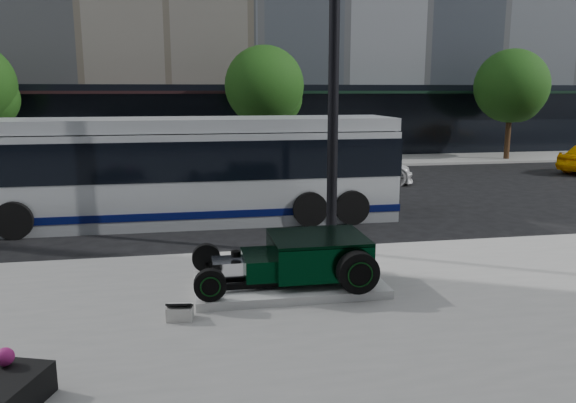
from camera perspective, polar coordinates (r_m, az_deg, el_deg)
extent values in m
plane|color=black|center=(14.93, 0.93, -3.04)|extent=(120.00, 120.00, 0.00)
cube|color=gray|center=(28.57, -4.62, 3.88)|extent=(70.00, 4.00, 0.12)
cube|color=black|center=(31.26, -23.83, 7.17)|extent=(22.00, 0.50, 4.00)
cube|color=black|center=(34.32, 17.26, 7.89)|extent=(24.00, 0.50, 4.00)
cube|color=black|center=(30.63, -24.32, 10.08)|extent=(22.00, 1.60, 0.15)
cube|color=black|center=(33.75, 17.89, 10.53)|extent=(24.00, 1.60, 0.15)
cylinder|color=black|center=(27.56, -2.37, 6.49)|extent=(0.28, 0.28, 2.60)
sphere|color=#11330E|center=(27.47, -2.41, 11.69)|extent=(3.80, 3.80, 3.80)
sphere|color=#11330E|center=(27.85, -1.25, 10.46)|extent=(2.60, 2.60, 2.60)
cylinder|color=black|center=(32.08, 21.44, 6.39)|extent=(0.28, 0.28, 2.60)
sphere|color=#11330E|center=(32.00, 21.76, 10.85)|extent=(3.80, 3.80, 3.80)
sphere|color=#11330E|center=(32.57, 22.31, 9.74)|extent=(2.60, 2.60, 2.60)
cube|color=silver|center=(10.38, 0.03, -8.36)|extent=(3.40, 1.80, 0.15)
cube|color=black|center=(9.90, 0.51, -8.26)|extent=(3.00, 0.08, 0.10)
cube|color=black|center=(10.74, -0.41, -6.69)|extent=(3.00, 0.08, 0.10)
cube|color=black|center=(10.33, 3.05, -5.42)|extent=(1.70, 1.45, 0.62)
cube|color=black|center=(10.24, 3.07, -3.65)|extent=(1.70, 1.45, 0.06)
cube|color=black|center=(10.17, -3.04, -6.39)|extent=(0.55, 1.05, 0.38)
cube|color=silver|center=(10.13, -6.14, -6.80)|extent=(0.55, 0.55, 0.34)
cylinder|color=black|center=(10.06, -5.32, -5.30)|extent=(0.18, 0.18, 0.10)
cylinder|color=black|center=(10.15, -8.11, -7.53)|extent=(0.06, 1.55, 0.06)
cylinder|color=black|center=(9.70, 7.12, -7.15)|extent=(0.72, 0.24, 0.72)
cylinder|color=black|center=(9.59, 7.34, -7.38)|extent=(0.37, 0.02, 0.37)
torus|color=black|center=(9.58, 7.37, -7.40)|extent=(0.44, 0.02, 0.44)
cylinder|color=black|center=(11.26, 4.52, -4.50)|extent=(0.72, 0.24, 0.72)
cylinder|color=black|center=(11.38, 4.35, -4.33)|extent=(0.37, 0.02, 0.37)
torus|color=black|center=(11.39, 4.34, -4.32)|extent=(0.44, 0.02, 0.44)
cylinder|color=black|center=(9.38, -7.92, -8.40)|extent=(0.54, 0.16, 0.54)
cylinder|color=black|center=(9.30, -7.90, -8.58)|extent=(0.28, 0.02, 0.28)
torus|color=black|center=(9.29, -7.89, -8.60)|extent=(0.34, 0.02, 0.34)
cylinder|color=black|center=(10.86, -8.31, -5.67)|extent=(0.54, 0.16, 0.54)
cylinder|color=black|center=(10.95, -8.33, -5.54)|extent=(0.28, 0.02, 0.28)
torus|color=black|center=(10.96, -8.33, -5.52)|extent=(0.34, 0.02, 0.34)
cube|color=silver|center=(9.18, -10.92, -11.03)|extent=(0.44, 0.35, 0.22)
cube|color=black|center=(9.13, -10.95, -10.30)|extent=(0.44, 0.34, 0.15)
cylinder|color=black|center=(12.24, 4.65, 12.38)|extent=(0.23, 0.23, 7.62)
cylinder|color=black|center=(12.72, 4.39, -4.60)|extent=(0.42, 0.42, 0.19)
sphere|color=#11330E|center=(7.44, -25.81, -14.21)|extent=(0.25, 0.25, 0.25)
cube|color=#B4B9BE|center=(16.18, -10.63, 2.48)|extent=(12.00, 2.55, 2.55)
cube|color=#080E43|center=(16.33, -10.52, -0.48)|extent=(12.05, 2.60, 0.20)
cube|color=black|center=(16.11, -10.70, 4.51)|extent=(12.05, 2.60, 1.05)
cube|color=#B4B9BE|center=(16.03, -10.82, 7.70)|extent=(12.00, 2.40, 0.35)
cube|color=black|center=(17.21, 9.89, 3.94)|extent=(0.06, 2.30, 1.70)
cylinder|color=black|center=(15.64, -26.09, -1.74)|extent=(0.96, 0.28, 0.96)
cylinder|color=black|center=(18.11, -23.94, 0.07)|extent=(0.96, 0.28, 0.96)
cylinder|color=black|center=(15.41, 2.22, -0.77)|extent=(0.96, 0.28, 0.96)
cylinder|color=black|center=(17.91, 0.40, 0.92)|extent=(0.96, 0.28, 0.96)
cylinder|color=black|center=(15.71, 6.49, -0.60)|extent=(0.96, 0.28, 0.96)
cylinder|color=black|center=(18.17, 4.12, 1.04)|extent=(0.96, 0.28, 0.96)
imported|color=white|center=(22.32, 6.69, 3.44)|extent=(4.90, 2.27, 1.39)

